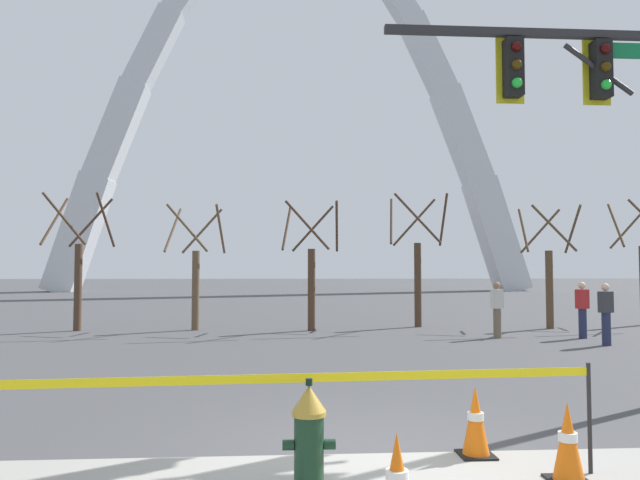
{
  "coord_description": "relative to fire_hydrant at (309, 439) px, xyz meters",
  "views": [
    {
      "loc": [
        -0.92,
        -6.08,
        1.94
      ],
      "look_at": [
        -0.2,
        5.0,
        2.5
      ],
      "focal_mm": 33.02,
      "sensor_mm": 36.0,
      "label": 1
    }
  ],
  "objects": [
    {
      "name": "monument_arch",
      "position": [
        0.68,
        48.51,
        15.65
      ],
      "size": [
        43.89,
        2.68,
        36.87
      ],
      "color": "silver",
      "rests_on": "ground"
    },
    {
      "name": "fire_hydrant",
      "position": [
        0.0,
        0.0,
        0.0
      ],
      "size": [
        0.46,
        0.48,
        0.99
      ],
      "color": "black",
      "rests_on": "ground"
    },
    {
      "name": "pedestrian_walking_left",
      "position": [
        5.87,
        11.24,
        0.35
      ],
      "size": [
        0.39,
        0.34,
        1.59
      ],
      "color": "brown",
      "rests_on": "ground"
    },
    {
      "name": "tree_left_mid",
      "position": [
        -3.03,
        14.04,
        1.31
      ],
      "size": [
        1.85,
        1.86,
        4.01
      ],
      "color": "brown",
      "rests_on": "ground"
    },
    {
      "name": "traffic_cone_curb_edge",
      "position": [
        2.37,
        0.11,
        -0.11
      ],
      "size": [
        0.36,
        0.36,
        0.73
      ],
      "color": "black",
      "rests_on": "ground"
    },
    {
      "name": "ground_plane",
      "position": [
        0.68,
        0.9,
        -0.47
      ],
      "size": [
        240.0,
        240.0,
        0.0
      ],
      "primitive_type": "plane",
      "color": "#474749"
    },
    {
      "name": "caution_tape_barrier",
      "position": [
        -0.19,
        0.14,
        0.26
      ],
      "size": [
        5.79,
        0.4,
        1.05
      ],
      "color": "#232326",
      "rests_on": "ground"
    },
    {
      "name": "pedestrian_walking_right",
      "position": [
        8.05,
        9.45,
        0.35
      ],
      "size": [
        0.38,
        0.29,
        1.59
      ],
      "color": "#232847",
      "rests_on": "ground"
    },
    {
      "name": "tree_center_left",
      "position": [
        0.7,
        13.63,
        1.35
      ],
      "size": [
        1.89,
        1.9,
        4.09
      ],
      "color": "#473323",
      "rests_on": "ground"
    },
    {
      "name": "pedestrian_standing_center",
      "position": [
        8.25,
        11.0,
        0.35
      ],
      "size": [
        0.38,
        0.29,
        1.59
      ],
      "color": "#232847",
      "rests_on": "ground"
    },
    {
      "name": "traffic_cone_mid_sidewalk",
      "position": [
        1.78,
        0.9,
        -0.11
      ],
      "size": [
        0.36,
        0.36,
        0.73
      ],
      "color": "black",
      "rests_on": "ground"
    },
    {
      "name": "traffic_signal_gantry",
      "position": [
        4.97,
        3.52,
        3.6
      ],
      "size": [
        5.02,
        0.44,
        6.0
      ],
      "color": "#232326",
      "rests_on": "ground"
    },
    {
      "name": "tree_center_right",
      "position": [
        4.37,
        14.62,
        1.52
      ],
      "size": [
        2.06,
        2.07,
        4.48
      ],
      "color": "#473323",
      "rests_on": "ground"
    },
    {
      "name": "tree_right_mid",
      "position": [
        8.57,
        13.74,
        1.33
      ],
      "size": [
        1.86,
        1.88,
        4.04
      ],
      "color": "brown",
      "rests_on": "ground"
    },
    {
      "name": "tree_far_left",
      "position": [
        -6.73,
        14.04,
        1.46
      ],
      "size": [
        2.0,
        2.01,
        4.34
      ],
      "color": "#473323",
      "rests_on": "ground"
    }
  ]
}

